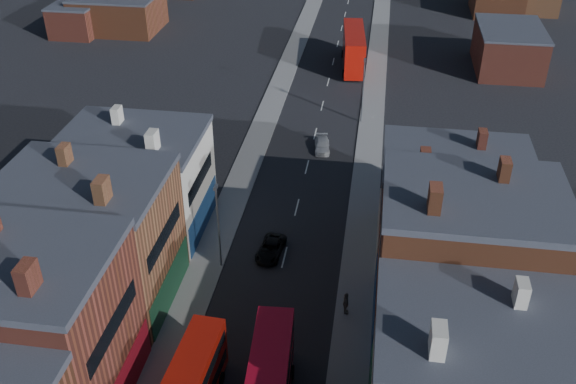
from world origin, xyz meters
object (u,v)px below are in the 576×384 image
(car_2, at_px, (271,249))
(ped_3, at_px, (346,303))
(bus_2, at_px, (354,48))
(car_3, at_px, (322,145))

(car_2, xyz_separation_m, ped_3, (7.08, -6.64, 0.50))
(car_2, bearing_deg, bus_2, 90.63)
(bus_2, height_order, ped_3, bus_2)
(bus_2, height_order, car_2, bus_2)
(car_2, relative_size, ped_3, 2.21)
(car_2, height_order, car_3, car_2)
(car_2, distance_m, car_3, 20.02)
(bus_2, distance_m, car_3, 26.20)
(car_3, bearing_deg, ped_3, -87.37)
(bus_2, relative_size, car_2, 2.94)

